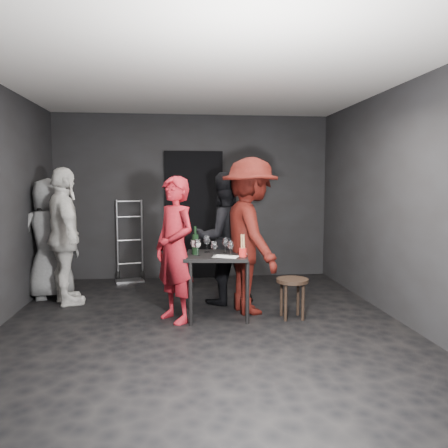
{
  "coord_description": "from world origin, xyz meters",
  "views": [
    {
      "loc": [
        -0.29,
        -4.78,
        1.6
      ],
      "look_at": [
        0.26,
        0.25,
        1.11
      ],
      "focal_mm": 35.0,
      "sensor_mm": 36.0,
      "label": 1
    }
  ],
  "objects": [
    {
      "name": "server_red",
      "position": [
        -0.31,
        0.17,
        0.92
      ],
      "size": [
        0.75,
        0.8,
        1.85
      ],
      "primitive_type": "imported",
      "rotation": [
        0.0,
        0.0,
        -0.95
      ],
      "color": "maroon",
      "rests_on": "floor"
    },
    {
      "name": "doorway",
      "position": [
        0.0,
        2.44,
        1.05
      ],
      "size": [
        0.95,
        0.1,
        2.1
      ],
      "primitive_type": "cube",
      "color": "black",
      "rests_on": "ground"
    },
    {
      "name": "wine_glass_b",
      "position": [
        -0.09,
        0.34,
        0.85
      ],
      "size": [
        0.08,
        0.08,
        0.19
      ],
      "primitive_type": null,
      "rotation": [
        0.0,
        0.0,
        0.1
      ],
      "color": "white",
      "rests_on": "tasting_table"
    },
    {
      "name": "wine_glass_d",
      "position": [
        0.13,
        0.1,
        0.85
      ],
      "size": [
        0.1,
        0.1,
        0.2
      ],
      "primitive_type": null,
      "rotation": [
        0.0,
        0.0,
        -0.42
      ],
      "color": "white",
      "rests_on": "tasting_table"
    },
    {
      "name": "hand_truck",
      "position": [
        -1.04,
        2.32,
        0.23
      ],
      "size": [
        0.44,
        0.36,
        1.31
      ],
      "rotation": [
        0.0,
        0.0,
        0.22
      ],
      "color": "#B2B2B7",
      "rests_on": "floor"
    },
    {
      "name": "man_maroon",
      "position": [
        0.6,
        0.43,
        1.19
      ],
      "size": [
        1.04,
        1.66,
        2.38
      ],
      "primitive_type": "imported",
      "rotation": [
        0.0,
        0.0,
        1.8
      ],
      "color": "#3B0C08",
      "rests_on": "floor"
    },
    {
      "name": "stool",
      "position": [
        1.05,
        0.12,
        0.38
      ],
      "size": [
        0.38,
        0.38,
        0.47
      ],
      "rotation": [
        0.0,
        0.0,
        0.27
      ],
      "color": "black",
      "rests_on": "floor"
    },
    {
      "name": "wine_glass_e",
      "position": [
        0.33,
        0.15,
        0.84
      ],
      "size": [
        0.07,
        0.07,
        0.18
      ],
      "primitive_type": null,
      "rotation": [
        0.0,
        0.0,
        0.01
      ],
      "color": "white",
      "rests_on": "tasting_table"
    },
    {
      "name": "wallbox_upper",
      "position": [
        0.85,
        2.45,
        1.45
      ],
      "size": [
        0.12,
        0.06,
        0.12
      ],
      "primitive_type": "cube",
      "color": "#B7B7B2",
      "rests_on": "wall_back"
    },
    {
      "name": "wall_front",
      "position": [
        0.0,
        -2.5,
        1.35
      ],
      "size": [
        4.5,
        0.04,
        2.7
      ],
      "primitive_type": "cube",
      "color": "black",
      "rests_on": "ground"
    },
    {
      "name": "woman_black",
      "position": [
        0.32,
        0.88,
        0.99
      ],
      "size": [
        1.07,
        0.77,
        1.98
      ],
      "primitive_type": "imported",
      "rotation": [
        0.0,
        0.0,
        3.42
      ],
      "color": "black",
      "rests_on": "floor"
    },
    {
      "name": "ceiling",
      "position": [
        0.0,
        0.0,
        2.7
      ],
      "size": [
        4.5,
        5.0,
        0.02
      ],
      "primitive_type": "cube",
      "color": "silver",
      "rests_on": "ground"
    },
    {
      "name": "bystander_grey",
      "position": [
        -2.02,
        1.37,
        0.91
      ],
      "size": [
        1.01,
        0.81,
        1.82
      ],
      "primitive_type": "imported",
      "rotation": [
        0.0,
        0.0,
        3.57
      ],
      "color": "gray",
      "rests_on": "floor"
    },
    {
      "name": "reserved_card",
      "position": [
        0.49,
        0.27,
        0.8
      ],
      "size": [
        0.08,
        0.12,
        0.09
      ],
      "primitive_type": null,
      "rotation": [
        0.0,
        0.0,
        -0.01
      ],
      "color": "white",
      "rests_on": "tasting_table"
    },
    {
      "name": "wine_glass_c",
      "position": [
        0.08,
        0.42,
        0.86
      ],
      "size": [
        0.11,
        0.11,
        0.22
      ],
      "primitive_type": null,
      "rotation": [
        0.0,
        0.0,
        -0.37
      ],
      "color": "white",
      "rests_on": "tasting_table"
    },
    {
      "name": "floor",
      "position": [
        0.0,
        0.0,
        0.0
      ],
      "size": [
        4.5,
        5.0,
        0.02
      ],
      "primitive_type": "cube",
      "color": "black",
      "rests_on": "ground"
    },
    {
      "name": "wall_right",
      "position": [
        2.25,
        0.0,
        1.35
      ],
      "size": [
        0.04,
        5.0,
        2.7
      ],
      "primitive_type": "cube",
      "color": "black",
      "rests_on": "ground"
    },
    {
      "name": "wine_glass_a",
      "position": [
        -0.05,
        0.19,
        0.86
      ],
      "size": [
        0.1,
        0.1,
        0.21
      ],
      "primitive_type": null,
      "rotation": [
        0.0,
        0.0,
        -0.38
      ],
      "color": "white",
      "rests_on": "tasting_table"
    },
    {
      "name": "wine_bottle",
      "position": [
        -0.07,
        0.3,
        0.88
      ],
      "size": [
        0.08,
        0.08,
        0.33
      ],
      "rotation": [
        0.0,
        0.0,
        -0.43
      ],
      "color": "black",
      "rests_on": "tasting_table"
    },
    {
      "name": "tasting_table",
      "position": [
        0.18,
        0.29,
        0.65
      ],
      "size": [
        0.72,
        0.72,
        0.75
      ],
      "rotation": [
        0.0,
        0.0,
        -0.12
      ],
      "color": "black",
      "rests_on": "floor"
    },
    {
      "name": "tasting_mat",
      "position": [
        0.27,
        0.1,
        0.75
      ],
      "size": [
        0.33,
        0.28,
        0.0
      ],
      "primitive_type": "cube",
      "rotation": [
        0.0,
        0.0,
        -0.42
      ],
      "color": "white",
      "rests_on": "tasting_table"
    },
    {
      "name": "breadstick_cup",
      "position": [
        0.46,
        0.08,
        0.87
      ],
      "size": [
        0.09,
        0.09,
        0.27
      ],
      "rotation": [
        0.0,
        0.0,
        0.13
      ],
      "color": "red",
      "rests_on": "tasting_table"
    },
    {
      "name": "bystander_cream",
      "position": [
        -1.73,
        1.02,
        1.07
      ],
      "size": [
        1.07,
        1.39,
        2.13
      ],
      "primitive_type": "imported",
      "rotation": [
        0.0,
        0.0,
        2.01
      ],
      "color": "white",
      "rests_on": "floor"
    },
    {
      "name": "wall_back",
      "position": [
        0.0,
        2.5,
        1.35
      ],
      "size": [
        4.5,
        0.04,
        2.7
      ],
      "primitive_type": "cube",
      "color": "black",
      "rests_on": "ground"
    },
    {
      "name": "wine_glass_f",
      "position": [
        0.29,
        0.34,
        0.85
      ],
      "size": [
        0.09,
        0.09,
        0.2
      ],
      "primitive_type": null,
      "rotation": [
        0.0,
        0.0,
        -0.25
      ],
      "color": "white",
      "rests_on": "tasting_table"
    },
    {
      "name": "wallbox_lower",
      "position": [
        1.05,
        2.45,
        1.4
      ],
      "size": [
        0.1,
        0.06,
        0.14
      ],
      "primitive_type": "cube",
      "color": "#B7B7B2",
      "rests_on": "wall_back"
    }
  ]
}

